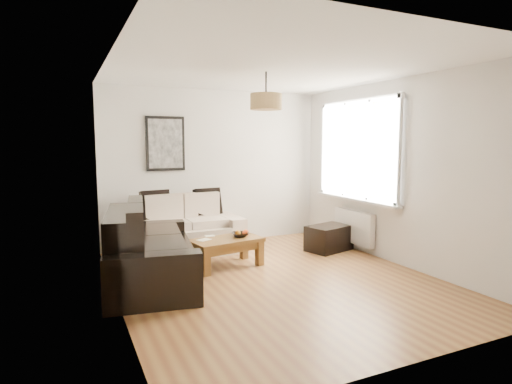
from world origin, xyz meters
name	(u,v)px	position (x,y,z in m)	size (l,w,h in m)	color
floor	(276,280)	(0.00, 0.00, 0.00)	(4.50, 4.50, 0.00)	brown
ceiling	(277,68)	(0.00, 0.00, 2.60)	(3.80, 4.50, 0.00)	white
wall_back	(215,167)	(0.00, 2.25, 1.30)	(3.80, 0.04, 2.60)	silver
wall_front	(417,199)	(0.00, -2.25, 1.30)	(3.80, 0.04, 2.60)	silver
wall_left	(114,183)	(-1.90, 0.00, 1.30)	(0.04, 4.50, 2.60)	silver
wall_right	(396,172)	(1.90, 0.00, 1.30)	(0.04, 4.50, 2.60)	silver
window_bay	(358,150)	(1.86, 0.80, 1.60)	(0.14, 1.90, 1.60)	white
radiator	(354,227)	(1.82, 0.80, 0.38)	(0.10, 0.90, 0.52)	white
poster	(165,144)	(-0.85, 2.22, 1.70)	(0.62, 0.04, 0.87)	black
pendant_shade	(266,102)	(0.00, 0.30, 2.23)	(0.40, 0.40, 0.20)	tan
loveseat_cream	(186,226)	(-0.66, 1.78, 0.42)	(1.70, 0.93, 0.85)	beige
sofa_leather	(151,246)	(-1.43, 0.62, 0.45)	(2.06, 1.00, 0.89)	black
coffee_table	(226,253)	(-0.36, 0.80, 0.20)	(0.97, 0.53, 0.40)	brown
ottoman	(329,238)	(1.45, 0.95, 0.20)	(0.70, 0.45, 0.40)	black
cushion_left	(156,205)	(-1.08, 1.99, 0.76)	(0.45, 0.14, 0.45)	black
cushion_right	(208,202)	(-0.23, 1.99, 0.75)	(0.44, 0.14, 0.44)	black
fruit_bowl	(240,235)	(-0.14, 0.83, 0.43)	(0.25, 0.25, 0.06)	black
orange_a	(246,233)	(-0.04, 0.87, 0.44)	(0.09, 0.09, 0.09)	#E54813
orange_b	(246,232)	(-0.02, 0.89, 0.44)	(0.06, 0.06, 0.06)	orange
orange_c	(238,233)	(-0.15, 0.90, 0.44)	(0.08, 0.08, 0.08)	orange
papers	(204,240)	(-0.67, 0.85, 0.40)	(0.18, 0.13, 0.01)	white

